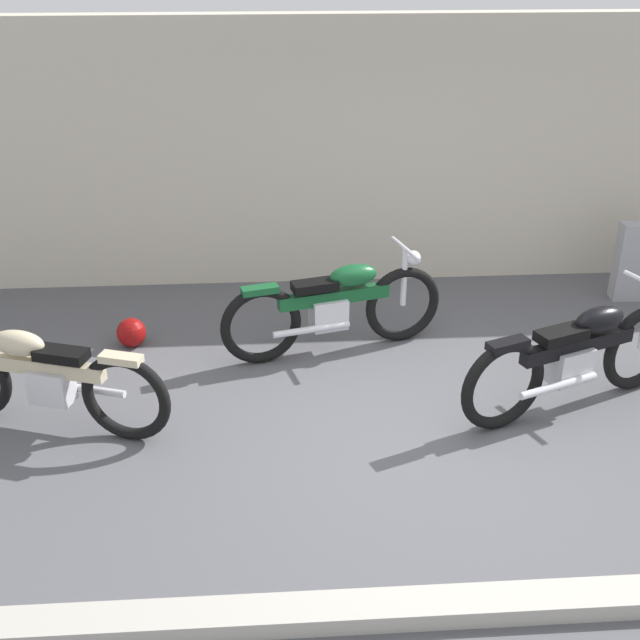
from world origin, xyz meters
name	(u,v)px	position (x,y,z in m)	size (l,w,h in m)	color
ground_plane	(428,443)	(0.00, 0.00, 0.00)	(40.00, 40.00, 0.00)	#56565B
building_wall	(377,152)	(0.00, 3.40, 1.43)	(18.00, 0.30, 2.86)	beige
curb_strip	(484,605)	(0.00, -1.73, 0.06)	(18.00, 0.24, 0.12)	#B7B2A8
helmet	(131,332)	(-2.54, 1.80, 0.14)	(0.28, 0.28, 0.28)	maroon
motorcycle_green	(336,306)	(-0.60, 1.57, 0.47)	(2.11, 0.79, 0.97)	black
motorcycle_cream	(43,377)	(-3.01, 0.44, 0.46)	(2.04, 0.87, 0.95)	black
motorcycle_black	(578,356)	(1.30, 0.46, 0.48)	(2.10, 1.01, 1.00)	black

